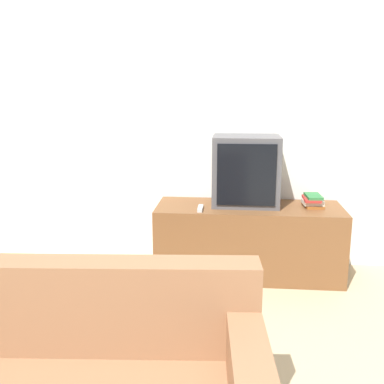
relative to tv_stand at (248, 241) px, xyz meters
The scene contains 5 objects.
wall_back 1.07m from the tv_stand, 113.55° to the left, with size 9.00×0.06×2.60m.
tv_stand is the anchor object (origin of this frame).
television 0.57m from the tv_stand, 116.60° to the left, with size 0.52×0.40×0.55m.
book_stack 0.60m from the tv_stand, ahead, with size 0.16×0.22×0.10m.
remote_on_stand 0.50m from the tv_stand, 159.60° to the right, with size 0.04×0.16×0.02m.
Camera 1 is at (0.01, -0.76, 1.49)m, focal length 42.00 mm.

